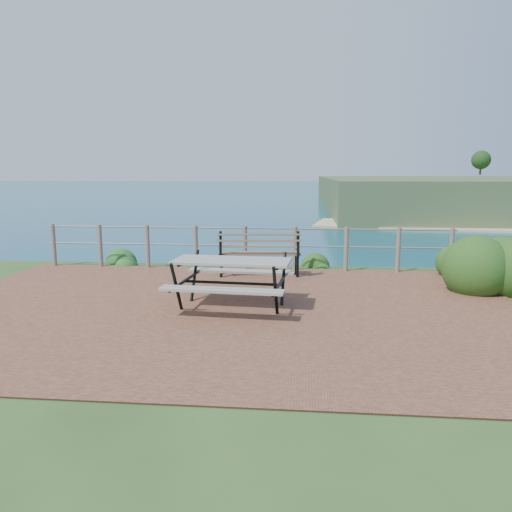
% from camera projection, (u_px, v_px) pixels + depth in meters
% --- Properties ---
extents(ground, '(10.00, 7.00, 0.12)m').
position_uv_depth(ground, '(221.00, 309.00, 8.26)').
color(ground, brown).
rests_on(ground, ground).
extents(ocean, '(1200.00, 1200.00, 0.00)m').
position_uv_depth(ocean, '(301.00, 178.00, 204.59)').
color(ocean, '#135E72').
rests_on(ocean, ground).
extents(safety_railing, '(9.40, 0.10, 1.00)m').
position_uv_depth(safety_railing, '(245.00, 245.00, 11.45)').
color(safety_railing, '#6B5B4C').
rests_on(safety_railing, ground).
extents(picnic_table, '(1.95, 1.64, 0.80)m').
position_uv_depth(picnic_table, '(232.00, 278.00, 8.19)').
color(picnic_table, '#9C988C').
rests_on(picnic_table, ground).
extents(park_bench, '(1.80, 0.62, 0.99)m').
position_uv_depth(park_bench, '(259.00, 246.00, 10.73)').
color(park_bench, brown).
rests_on(park_bench, ground).
extents(shrub_right_front, '(1.57, 1.57, 2.23)m').
position_uv_depth(shrub_right_front, '(497.00, 293.00, 9.30)').
color(shrub_right_front, '#214314').
rests_on(shrub_right_front, ground).
extents(shrub_right_edge, '(0.99, 0.99, 1.42)m').
position_uv_depth(shrub_right_edge, '(462.00, 275.00, 10.93)').
color(shrub_right_edge, '#214314').
rests_on(shrub_right_edge, ground).
extents(shrub_lip_west, '(0.78, 0.78, 0.53)m').
position_uv_depth(shrub_lip_west, '(122.00, 264.00, 12.32)').
color(shrub_lip_west, '#225720').
rests_on(shrub_lip_west, ground).
extents(shrub_lip_east, '(0.73, 0.73, 0.45)m').
position_uv_depth(shrub_lip_east, '(323.00, 266.00, 11.97)').
color(shrub_lip_east, '#214314').
rests_on(shrub_lip_east, ground).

